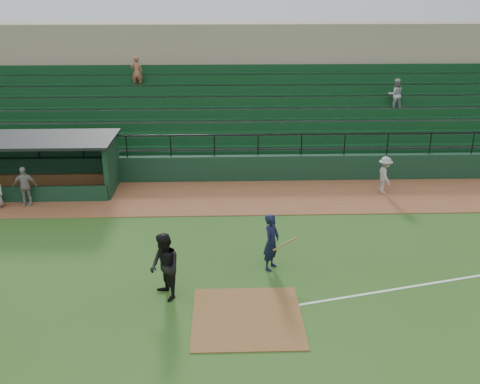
{
  "coord_description": "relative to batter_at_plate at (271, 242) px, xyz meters",
  "views": [
    {
      "loc": [
        -0.6,
        -13.46,
        8.46
      ],
      "look_at": [
        0.0,
        5.0,
        1.4
      ],
      "focal_mm": 40.11,
      "sensor_mm": 36.0,
      "label": 1
    }
  ],
  "objects": [
    {
      "name": "ground",
      "position": [
        -0.89,
        -1.76,
        -0.94
      ],
      "size": [
        90.0,
        90.0,
        0.0
      ],
      "primitive_type": "plane",
      "color": "#284F19",
      "rests_on": "ground"
    },
    {
      "name": "warning_track",
      "position": [
        -0.89,
        6.24,
        -0.92
      ],
      "size": [
        40.0,
        4.0,
        0.03
      ],
      "primitive_type": "cube",
      "color": "brown",
      "rests_on": "ground"
    },
    {
      "name": "home_plate_dirt",
      "position": [
        -0.89,
        -2.76,
        -0.92
      ],
      "size": [
        3.0,
        3.0,
        0.03
      ],
      "primitive_type": "cube",
      "color": "brown",
      "rests_on": "ground"
    },
    {
      "name": "stadium_structure",
      "position": [
        -0.89,
        14.7,
        1.36
      ],
      "size": [
        38.0,
        13.08,
        6.4
      ],
      "color": "black",
      "rests_on": "ground"
    },
    {
      "name": "dugout",
      "position": [
        -10.64,
        7.8,
        0.39
      ],
      "size": [
        8.9,
        3.2,
        2.42
      ],
      "color": "black",
      "rests_on": "ground"
    },
    {
      "name": "batter_at_plate",
      "position": [
        0.0,
        0.0,
        0.0
      ],
      "size": [
        1.16,
        0.82,
        1.88
      ],
      "color": "black",
      "rests_on": "ground"
    },
    {
      "name": "umpire",
      "position": [
        -3.2,
        -1.66,
        0.07
      ],
      "size": [
        1.15,
        1.23,
        2.02
      ],
      "primitive_type": "imported",
      "rotation": [
        0.0,
        0.0,
        -1.05
      ],
      "color": "black",
      "rests_on": "ground"
    },
    {
      "name": "runner",
      "position": [
        5.52,
        6.55,
        -0.09
      ],
      "size": [
        0.64,
        1.07,
        1.63
      ],
      "primitive_type": "imported",
      "rotation": [
        0.0,
        0.0,
        1.6
      ],
      "color": "#9F9A95",
      "rests_on": "warning_track"
    },
    {
      "name": "dugout_player_a",
      "position": [
        -9.65,
        5.63,
        -0.08
      ],
      "size": [
        1.02,
        0.54,
        1.66
      ],
      "primitive_type": "imported",
      "rotation": [
        0.0,
        0.0,
        0.14
      ],
      "color": "gray",
      "rests_on": "warning_track"
    }
  ]
}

